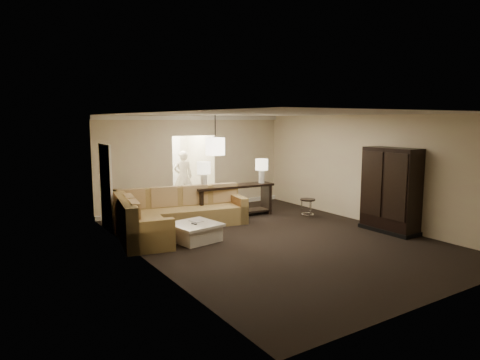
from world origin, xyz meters
TOP-DOWN VIEW (x-y plane):
  - ground at (0.00, 0.00)m, footprint 8.00×8.00m
  - wall_back at (0.00, 4.00)m, footprint 6.00×0.04m
  - wall_front at (0.00, -4.00)m, footprint 6.00×0.04m
  - wall_left at (-3.00, 0.00)m, footprint 0.04×8.00m
  - wall_right at (3.00, 0.00)m, footprint 0.04×8.00m
  - ceiling at (0.00, 0.00)m, footprint 6.00×8.00m
  - crown_molding at (0.00, 3.95)m, footprint 6.00×0.10m
  - baseboard at (0.00, 3.95)m, footprint 6.00×0.10m
  - side_door at (-2.97, 2.80)m, footprint 0.05×0.90m
  - foyer at (0.00, 5.34)m, footprint 1.44×2.02m
  - sectional_sofa at (-1.72, 1.92)m, footprint 3.66×2.75m
  - coffee_table at (-1.60, 0.83)m, footprint 1.13×1.13m
  - console_table at (0.38, 2.36)m, footprint 2.34×0.69m
  - armoire at (2.69, -1.00)m, footprint 0.60×1.41m
  - drink_table at (2.05, 1.20)m, footprint 0.41×0.41m
  - table_lamp_left at (-0.50, 2.43)m, footprint 0.36×0.36m
  - table_lamp_right at (1.27, 2.30)m, footprint 0.36×0.36m
  - pendant_light at (0.00, 2.70)m, footprint 0.38×0.38m
  - person at (0.12, 5.06)m, footprint 0.78×0.63m

SIDE VIEW (x-z plane):
  - ground at x=0.00m, z-range 0.00..0.00m
  - baseboard at x=0.00m, z-range 0.00..0.12m
  - coffee_table at x=-1.60m, z-range 0.00..0.41m
  - drink_table at x=2.05m, z-range 0.11..0.63m
  - sectional_sofa at x=-1.72m, z-range -0.10..0.88m
  - console_table at x=0.38m, z-range 0.09..0.98m
  - person at x=0.12m, z-range 0.00..1.87m
  - armoire at x=2.69m, z-range -0.04..1.98m
  - side_door at x=-2.97m, z-range 0.00..2.10m
  - foyer at x=0.00m, z-range -0.10..2.70m
  - table_lamp_left at x=-0.50m, z-range 1.00..1.69m
  - table_lamp_right at x=1.27m, z-range 1.00..1.69m
  - wall_back at x=0.00m, z-range 0.00..2.80m
  - wall_front at x=0.00m, z-range 0.00..2.80m
  - wall_left at x=-3.00m, z-range 0.00..2.80m
  - wall_right at x=3.00m, z-range 0.00..2.80m
  - pendant_light at x=0.00m, z-range 1.41..2.50m
  - crown_molding at x=0.00m, z-range 2.67..2.79m
  - ceiling at x=0.00m, z-range 2.79..2.81m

